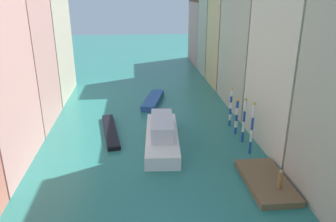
% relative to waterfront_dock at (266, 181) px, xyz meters
% --- Properties ---
extents(ground_plane, '(154.00, 154.00, 0.00)m').
position_rel_waterfront_dock_xyz_m(ground_plane, '(-9.04, 17.38, -0.26)').
color(ground_plane, '#28756B').
extents(building_left_2, '(6.76, 9.21, 15.65)m').
position_rel_waterfront_dock_xyz_m(building_left_2, '(-23.36, 15.42, 7.58)').
color(building_left_2, tan).
rests_on(building_left_2, ground).
extents(building_left_3, '(6.76, 11.48, 20.79)m').
position_rel_waterfront_dock_xyz_m(building_left_3, '(-23.36, 25.99, 10.15)').
color(building_left_3, '#BCB299').
rests_on(building_left_3, ground).
extents(building_right_1, '(6.76, 11.12, 21.21)m').
position_rel_waterfront_dock_xyz_m(building_right_1, '(5.27, 7.05, 10.36)').
color(building_right_1, beige).
rests_on(building_right_1, ground).
extents(building_right_2, '(6.76, 12.22, 16.64)m').
position_rel_waterfront_dock_xyz_m(building_right_2, '(5.27, 18.85, 8.08)').
color(building_right_2, '#BCB299').
rests_on(building_right_2, ground).
extents(building_right_3, '(6.76, 8.19, 17.15)m').
position_rel_waterfront_dock_xyz_m(building_right_3, '(5.27, 29.39, 8.33)').
color(building_right_3, '#DBB77A').
rests_on(building_right_3, ground).
extents(building_right_4, '(6.76, 7.81, 21.52)m').
position_rel_waterfront_dock_xyz_m(building_right_4, '(5.27, 37.78, 10.51)').
color(building_right_4, '#BCB299').
rests_on(building_right_4, ground).
extents(building_right_5, '(6.76, 11.14, 13.05)m').
position_rel_waterfront_dock_xyz_m(building_right_5, '(5.27, 47.33, 6.28)').
color(building_right_5, tan).
rests_on(building_right_5, ground).
extents(waterfront_dock, '(3.31, 6.63, 0.52)m').
position_rel_waterfront_dock_xyz_m(waterfront_dock, '(0.00, 0.00, 0.00)').
color(waterfront_dock, brown).
rests_on(waterfront_dock, ground).
extents(person_on_dock, '(0.36, 0.36, 1.58)m').
position_rel_waterfront_dock_xyz_m(person_on_dock, '(0.46, -1.37, 0.99)').
color(person_on_dock, olive).
rests_on(person_on_dock, waterfront_dock).
extents(mooring_pole_0, '(0.26, 0.26, 5.20)m').
position_rel_waterfront_dock_xyz_m(mooring_pole_0, '(0.45, 5.31, 2.38)').
color(mooring_pole_0, '#1E479E').
rests_on(mooring_pole_0, ground).
extents(mooring_pole_1, '(0.28, 0.28, 4.79)m').
position_rel_waterfront_dock_xyz_m(mooring_pole_1, '(0.52, 7.86, 2.18)').
color(mooring_pole_1, '#1E479E').
rests_on(mooring_pole_1, ground).
extents(mooring_pole_2, '(0.33, 0.33, 4.02)m').
position_rel_waterfront_dock_xyz_m(mooring_pole_2, '(0.44, 10.00, 1.80)').
color(mooring_pole_2, '#1E479E').
rests_on(mooring_pole_2, ground).
extents(mooring_pole_3, '(0.28, 0.28, 4.58)m').
position_rel_waterfront_dock_xyz_m(mooring_pole_3, '(0.38, 12.14, 2.08)').
color(mooring_pole_3, '#1E479E').
rests_on(mooring_pole_3, ground).
extents(vaporetto_white, '(3.91, 10.83, 2.85)m').
position_rel_waterfront_dock_xyz_m(vaporetto_white, '(-7.81, 8.13, 0.82)').
color(vaporetto_white, white).
rests_on(vaporetto_white, ground).
extents(gondola_black, '(2.56, 9.03, 0.47)m').
position_rel_waterfront_dock_xyz_m(gondola_black, '(-13.23, 11.50, -0.02)').
color(gondola_black, black).
rests_on(gondola_black, ground).
extents(motorboat_0, '(3.67, 7.98, 0.76)m').
position_rel_waterfront_dock_xyz_m(motorboat_0, '(-7.95, 21.26, 0.12)').
color(motorboat_0, '#234C93').
rests_on(motorboat_0, ground).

